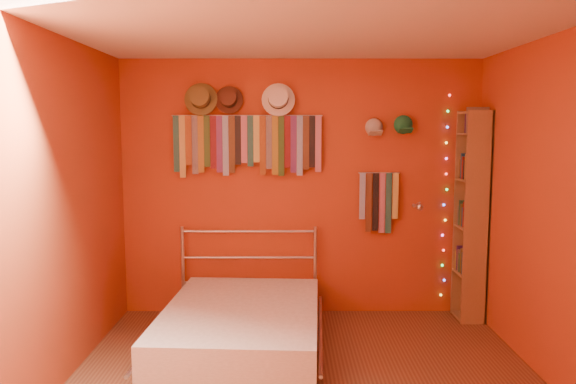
{
  "coord_description": "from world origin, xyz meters",
  "views": [
    {
      "loc": [
        -0.13,
        -3.73,
        1.84
      ],
      "look_at": [
        -0.13,
        0.9,
        1.31
      ],
      "focal_mm": 35.0,
      "sensor_mm": 36.0,
      "label": 1
    }
  ],
  "objects_px": {
    "tie_rack": "(247,142)",
    "bookshelf": "(475,215)",
    "bed": "(242,327)",
    "reading_lamp": "(419,207)"
  },
  "relations": [
    {
      "from": "bookshelf",
      "to": "bed",
      "type": "distance_m",
      "value": 2.45
    },
    {
      "from": "reading_lamp",
      "to": "bed",
      "type": "bearing_deg",
      "value": -153.8
    },
    {
      "from": "bed",
      "to": "tie_rack",
      "type": "bearing_deg",
      "value": 93.89
    },
    {
      "from": "tie_rack",
      "to": "bed",
      "type": "distance_m",
      "value": 1.78
    },
    {
      "from": "tie_rack",
      "to": "bed",
      "type": "height_order",
      "value": "tie_rack"
    },
    {
      "from": "reading_lamp",
      "to": "bookshelf",
      "type": "distance_m",
      "value": 0.55
    },
    {
      "from": "bookshelf",
      "to": "bed",
      "type": "relative_size",
      "value": 1.07
    },
    {
      "from": "tie_rack",
      "to": "bookshelf",
      "type": "relative_size",
      "value": 0.72
    },
    {
      "from": "reading_lamp",
      "to": "bookshelf",
      "type": "bearing_deg",
      "value": 0.96
    },
    {
      "from": "bookshelf",
      "to": "bed",
      "type": "bearing_deg",
      "value": -159.54
    }
  ]
}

